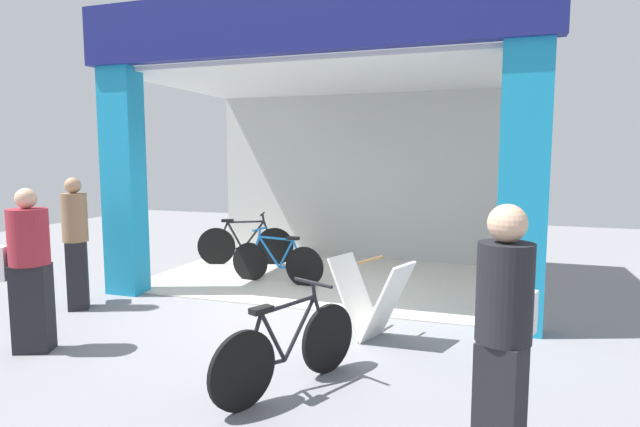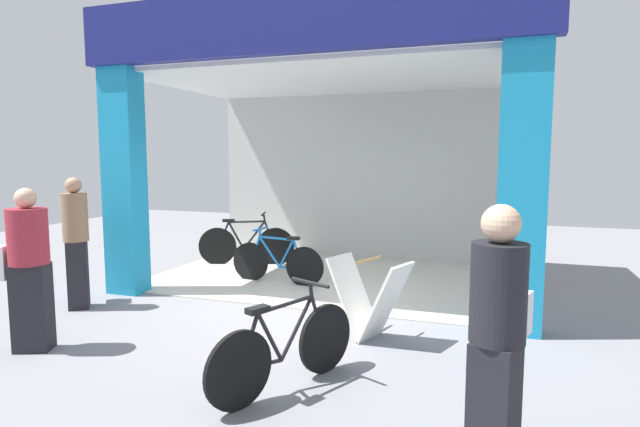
{
  "view_description": "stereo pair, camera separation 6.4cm",
  "coord_description": "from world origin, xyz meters",
  "px_view_note": "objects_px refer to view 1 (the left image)",
  "views": [
    {
      "loc": [
        2.31,
        -6.04,
        1.96
      ],
      "look_at": [
        0.0,
        0.89,
        1.15
      ],
      "focal_mm": 28.99,
      "sensor_mm": 36.0,
      "label": 1
    },
    {
      "loc": [
        2.38,
        -6.02,
        1.96
      ],
      "look_at": [
        0.0,
        0.89,
        1.15
      ],
      "focal_mm": 28.99,
      "sensor_mm": 36.0,
      "label": 2
    }
  ],
  "objects_px": {
    "bicycle_inside_0": "(277,262)",
    "pedestrian_1": "(76,242)",
    "bicycle_inside_1": "(245,244)",
    "pedestrian_2": "(504,344)",
    "bicycle_parked_0": "(288,349)",
    "pedestrian_3": "(27,267)",
    "sandwich_board_sign": "(370,299)"
  },
  "relations": [
    {
      "from": "sandwich_board_sign",
      "to": "bicycle_inside_0",
      "type": "bearing_deg",
      "value": 135.25
    },
    {
      "from": "bicycle_inside_1",
      "to": "sandwich_board_sign",
      "type": "bearing_deg",
      "value": -44.83
    },
    {
      "from": "bicycle_parked_0",
      "to": "sandwich_board_sign",
      "type": "bearing_deg",
      "value": 75.22
    },
    {
      "from": "bicycle_inside_1",
      "to": "pedestrian_1",
      "type": "xyz_separation_m",
      "value": [
        -0.85,
        -3.07,
        0.49
      ]
    },
    {
      "from": "pedestrian_1",
      "to": "pedestrian_2",
      "type": "height_order",
      "value": "pedestrian_2"
    },
    {
      "from": "bicycle_inside_0",
      "to": "bicycle_parked_0",
      "type": "relative_size",
      "value": 1.05
    },
    {
      "from": "pedestrian_2",
      "to": "pedestrian_3",
      "type": "distance_m",
      "value": 4.53
    },
    {
      "from": "bicycle_inside_0",
      "to": "pedestrian_1",
      "type": "bearing_deg",
      "value": -134.32
    },
    {
      "from": "bicycle_inside_1",
      "to": "pedestrian_3",
      "type": "height_order",
      "value": "pedestrian_3"
    },
    {
      "from": "pedestrian_3",
      "to": "bicycle_inside_1",
      "type": "bearing_deg",
      "value": 87.74
    },
    {
      "from": "pedestrian_1",
      "to": "bicycle_inside_0",
      "type": "bearing_deg",
      "value": 45.68
    },
    {
      "from": "bicycle_inside_0",
      "to": "bicycle_inside_1",
      "type": "xyz_separation_m",
      "value": [
        -1.09,
        1.09,
        0.04
      ]
    },
    {
      "from": "bicycle_inside_0",
      "to": "bicycle_parked_0",
      "type": "height_order",
      "value": "bicycle_parked_0"
    },
    {
      "from": "bicycle_parked_0",
      "to": "pedestrian_1",
      "type": "distance_m",
      "value": 3.75
    },
    {
      "from": "bicycle_parked_0",
      "to": "pedestrian_2",
      "type": "relative_size",
      "value": 0.87
    },
    {
      "from": "bicycle_inside_1",
      "to": "pedestrian_2",
      "type": "relative_size",
      "value": 0.98
    },
    {
      "from": "bicycle_inside_1",
      "to": "pedestrian_2",
      "type": "height_order",
      "value": "pedestrian_2"
    },
    {
      "from": "pedestrian_1",
      "to": "pedestrian_3",
      "type": "distance_m",
      "value": 1.51
    },
    {
      "from": "bicycle_parked_0",
      "to": "pedestrian_1",
      "type": "height_order",
      "value": "pedestrian_1"
    },
    {
      "from": "pedestrian_3",
      "to": "pedestrian_2",
      "type": "bearing_deg",
      "value": -9.94
    },
    {
      "from": "sandwich_board_sign",
      "to": "pedestrian_1",
      "type": "bearing_deg",
      "value": -178.55
    },
    {
      "from": "bicycle_inside_1",
      "to": "pedestrian_1",
      "type": "distance_m",
      "value": 3.22
    },
    {
      "from": "bicycle_parked_0",
      "to": "pedestrian_2",
      "type": "distance_m",
      "value": 1.93
    },
    {
      "from": "bicycle_parked_0",
      "to": "sandwich_board_sign",
      "type": "height_order",
      "value": "bicycle_parked_0"
    },
    {
      "from": "pedestrian_2",
      "to": "bicycle_parked_0",
      "type": "bearing_deg",
      "value": 154.47
    },
    {
      "from": "pedestrian_1",
      "to": "bicycle_parked_0",
      "type": "bearing_deg",
      "value": -20.98
    },
    {
      "from": "bicycle_parked_0",
      "to": "pedestrian_1",
      "type": "bearing_deg",
      "value": 159.02
    },
    {
      "from": "sandwich_board_sign",
      "to": "pedestrian_3",
      "type": "relative_size",
      "value": 0.57
    },
    {
      "from": "bicycle_inside_1",
      "to": "bicycle_parked_0",
      "type": "bearing_deg",
      "value": -59.28
    },
    {
      "from": "bicycle_parked_0",
      "to": "pedestrian_1",
      "type": "relative_size",
      "value": 0.87
    },
    {
      "from": "bicycle_inside_1",
      "to": "pedestrian_3",
      "type": "bearing_deg",
      "value": -92.26
    },
    {
      "from": "pedestrian_1",
      "to": "pedestrian_2",
      "type": "xyz_separation_m",
      "value": [
        5.14,
        -2.13,
        0.02
      ]
    }
  ]
}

